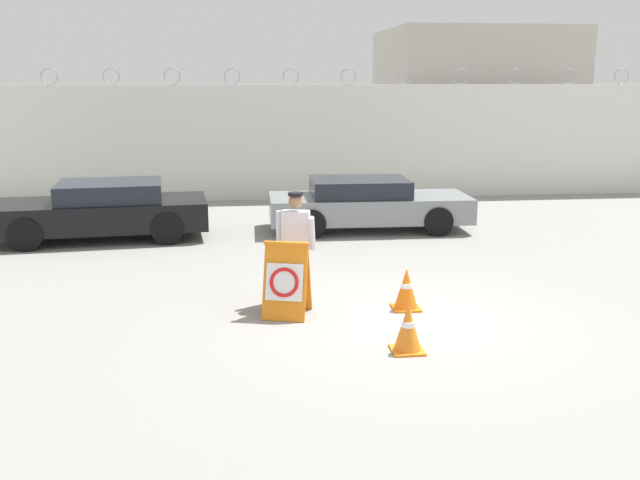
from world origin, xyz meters
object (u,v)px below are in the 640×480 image
(parked_car_rear_sedan, at_px, (367,204))
(traffic_cone_near, at_px, (406,289))
(parked_car_front_coupe, at_px, (103,210))
(traffic_cone_far, at_px, (408,328))
(barricade_sign, at_px, (286,280))
(security_guard, at_px, (296,241))

(parked_car_rear_sedan, bearing_deg, traffic_cone_near, -93.21)
(parked_car_front_coupe, distance_m, parked_car_rear_sedan, 6.02)
(traffic_cone_near, relative_size, traffic_cone_far, 1.00)
(traffic_cone_far, xyz_separation_m, parked_car_front_coupe, (-5.16, 7.38, 0.33))
(traffic_cone_far, bearing_deg, parked_car_rear_sedan, 83.68)
(traffic_cone_near, bearing_deg, parked_car_front_coupe, 134.46)
(barricade_sign, height_order, security_guard, security_guard)
(traffic_cone_far, relative_size, parked_car_front_coupe, 0.14)
(parked_car_front_coupe, bearing_deg, parked_car_rear_sedan, 177.19)
(traffic_cone_near, distance_m, parked_car_front_coupe, 7.93)
(security_guard, xyz_separation_m, parked_car_rear_sedan, (2.12, 5.38, -0.37))
(barricade_sign, relative_size, parked_car_front_coupe, 0.24)
(parked_car_front_coupe, height_order, parked_car_rear_sedan, parked_car_front_coupe)
(barricade_sign, relative_size, security_guard, 0.64)
(traffic_cone_near, xyz_separation_m, parked_car_rear_sedan, (0.46, 5.95, 0.30))
(traffic_cone_near, relative_size, parked_car_rear_sedan, 0.14)
(security_guard, bearing_deg, parked_car_front_coupe, 139.07)
(traffic_cone_near, distance_m, traffic_cone_far, 1.77)
(security_guard, xyz_separation_m, parked_car_front_coupe, (-3.89, 5.08, -0.34))
(parked_car_front_coupe, relative_size, parked_car_rear_sedan, 1.02)
(traffic_cone_far, height_order, parked_car_front_coupe, parked_car_front_coupe)
(security_guard, height_order, traffic_cone_near, security_guard)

